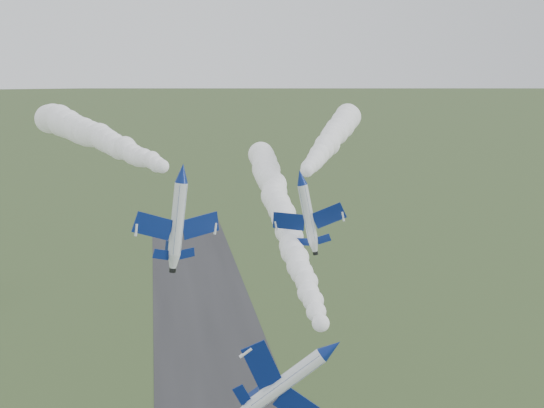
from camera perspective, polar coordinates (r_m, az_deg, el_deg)
The scene contains 6 objects.
jet_lead at distance 57.54m, azimuth 5.63°, elevation -13.39°, with size 6.31×12.40×8.29m.
smoke_trail_jet_lead at distance 91.66m, azimuth 0.84°, elevation -0.71°, with size 5.14×70.27×5.14m, color white, non-canonical shape.
jet_pair_left at distance 74.08m, azimuth -8.40°, elevation 2.91°, with size 11.33×13.13×3.61m.
smoke_trail_jet_pair_left at distance 101.39m, azimuth -16.22°, elevation 6.12°, with size 5.48×53.51×5.48m, color white, non-canonical shape.
jet_pair_right at distance 76.98m, azimuth 2.72°, elevation 2.52°, with size 9.34×10.92×3.24m.
smoke_trail_jet_pair_right at distance 110.40m, azimuth 5.77°, elevation 6.33°, with size 5.59×64.09×5.59m, color white, non-canonical shape.
Camera 1 is at (-9.63, -56.72, 60.61)m, focal length 40.00 mm.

